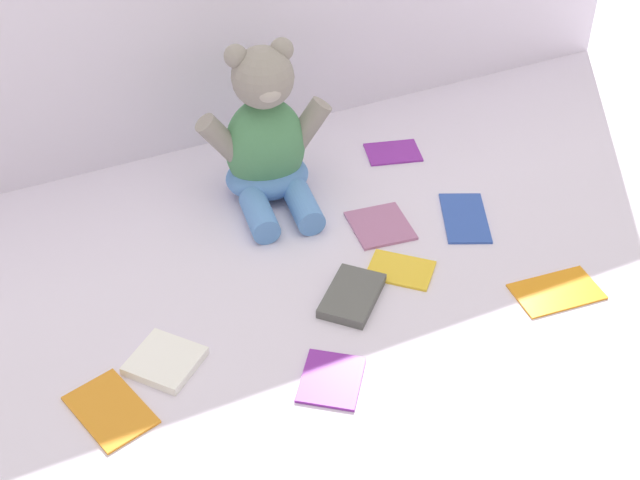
% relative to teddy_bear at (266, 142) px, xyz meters
% --- Properties ---
extents(ground_plane, '(3.20, 3.20, 0.00)m').
position_rel_teddy_bear_xyz_m(ground_plane, '(-0.04, -0.17, -0.11)').
color(ground_plane, silver).
extents(teddy_bear, '(0.24, 0.22, 0.29)m').
position_rel_teddy_bear_xyz_m(teddy_bear, '(0.00, 0.00, 0.00)').
color(teddy_bear, '#4C8C59').
rests_on(teddy_bear, ground_plane).
extents(book_case_0, '(0.14, 0.14, 0.02)m').
position_rel_teddy_bear_xyz_m(book_case_0, '(0.01, -0.31, -0.10)').
color(book_case_0, '#535451').
rests_on(book_case_0, ground_plane).
extents(book_case_1, '(0.12, 0.10, 0.01)m').
position_rel_teddy_bear_xyz_m(book_case_1, '(0.26, 0.02, -0.10)').
color(book_case_1, purple).
rests_on(book_case_1, ground_plane).
extents(book_case_2, '(0.14, 0.09, 0.01)m').
position_rel_teddy_bear_xyz_m(book_case_2, '(0.31, -0.44, -0.10)').
color(book_case_2, orange).
rests_on(book_case_2, ground_plane).
extents(book_case_3, '(0.13, 0.13, 0.01)m').
position_rel_teddy_bear_xyz_m(book_case_3, '(-0.29, -0.32, -0.10)').
color(book_case_3, white).
rests_on(book_case_3, ground_plane).
extents(book_case_4, '(0.13, 0.13, 0.01)m').
position_rel_teddy_bear_xyz_m(book_case_4, '(-0.09, -0.45, -0.10)').
color(book_case_4, purple).
rests_on(book_case_4, ground_plane).
extents(book_case_5, '(0.11, 0.14, 0.01)m').
position_rel_teddy_bear_xyz_m(book_case_5, '(-0.39, -0.37, -0.10)').
color(book_case_5, orange).
rests_on(book_case_5, ground_plane).
extents(book_case_6, '(0.12, 0.16, 0.01)m').
position_rel_teddy_bear_xyz_m(book_case_6, '(0.28, -0.22, -0.10)').
color(book_case_6, '#2C4FAA').
rests_on(book_case_6, ground_plane).
extents(book_case_7, '(0.11, 0.12, 0.01)m').
position_rel_teddy_bear_xyz_m(book_case_7, '(0.13, -0.17, -0.10)').
color(book_case_7, '#A6648E').
rests_on(book_case_7, ground_plane).
extents(book_case_8, '(0.12, 0.12, 0.01)m').
position_rel_teddy_bear_xyz_m(book_case_8, '(0.11, -0.29, -0.10)').
color(book_case_8, yellow).
rests_on(book_case_8, ground_plane).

